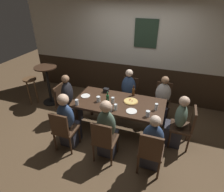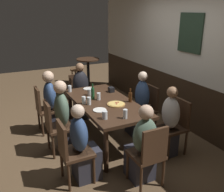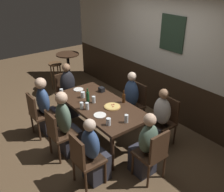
# 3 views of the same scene
# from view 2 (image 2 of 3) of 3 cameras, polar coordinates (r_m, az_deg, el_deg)

# --- Properties ---
(ground_plane) EXTENTS (12.00, 12.00, 0.00)m
(ground_plane) POSITION_cam_2_polar(r_m,az_deg,el_deg) (4.49, -1.57, -10.13)
(ground_plane) COLOR brown
(wall_back) EXTENTS (6.40, 0.13, 2.60)m
(wall_back) POSITION_cam_2_polar(r_m,az_deg,el_deg) (4.91, 16.21, 8.01)
(wall_back) COLOR #332316
(wall_back) RESTS_ON ground_plane
(dining_table) EXTENTS (1.83, 0.89, 0.74)m
(dining_table) POSITION_cam_2_polar(r_m,az_deg,el_deg) (4.20, -1.65, -2.25)
(dining_table) COLOR #382316
(dining_table) RESTS_ON ground_plane
(chair_mid_near) EXTENTS (0.40, 0.40, 0.88)m
(chair_mid_near) POSITION_cam_2_polar(r_m,az_deg,el_deg) (4.01, -12.90, -6.42)
(chair_mid_near) COLOR #422B1C
(chair_mid_near) RESTS_ON ground_plane
(chair_right_near) EXTENTS (0.40, 0.40, 0.88)m
(chair_right_near) POSITION_cam_2_polar(r_m,az_deg,el_deg) (3.32, -9.42, -11.97)
(chair_right_near) COLOR #422B1C
(chair_right_near) RESTS_ON ground_plane
(chair_head_west) EXTENTS (0.40, 0.40, 0.88)m
(chair_head_west) POSITION_cam_2_polar(r_m,az_deg,el_deg) (5.42, -7.56, 0.82)
(chair_head_west) COLOR #422B1C
(chair_head_west) RESTS_ON ground_plane
(chair_mid_far) EXTENTS (0.40, 0.40, 0.88)m
(chair_mid_far) POSITION_cam_2_polar(r_m,az_deg,el_deg) (4.66, 8.01, -2.38)
(chair_mid_far) COLOR #422B1C
(chair_mid_far) RESTS_ON ground_plane
(chair_right_far) EXTENTS (0.40, 0.40, 0.88)m
(chair_right_far) POSITION_cam_2_polar(r_m,az_deg,el_deg) (4.08, 14.38, -6.12)
(chair_right_far) COLOR #422B1C
(chair_right_far) RESTS_ON ground_plane
(chair_left_near) EXTENTS (0.40, 0.40, 0.88)m
(chair_left_near) POSITION_cam_2_polar(r_m,az_deg,el_deg) (4.74, -15.28, -2.51)
(chair_left_near) COLOR #422B1C
(chair_left_near) RESTS_ON ground_plane
(chair_head_east) EXTENTS (0.40, 0.40, 0.88)m
(chair_head_east) POSITION_cam_2_polar(r_m,az_deg,el_deg) (3.24, 8.57, -12.83)
(chair_head_east) COLOR #422B1C
(chair_head_east) RESTS_ON ground_plane
(person_mid_near) EXTENTS (0.34, 0.37, 1.20)m
(person_mid_near) POSITION_cam_2_polar(r_m,az_deg,el_deg) (4.04, -10.70, -5.87)
(person_mid_near) COLOR #2D2D38
(person_mid_near) RESTS_ON ground_plane
(person_right_near) EXTENTS (0.34, 0.37, 1.09)m
(person_right_near) POSITION_cam_2_polar(r_m,az_deg,el_deg) (3.39, -6.67, -11.98)
(person_right_near) COLOR #2D2D38
(person_right_near) RESTS_ON ground_plane
(person_head_west) EXTENTS (0.37, 0.34, 1.17)m
(person_head_west) POSITION_cam_2_polar(r_m,az_deg,el_deg) (5.28, -6.97, 0.22)
(person_head_west) COLOR #2D2D38
(person_head_west) RESTS_ON ground_plane
(person_mid_far) EXTENTS (0.34, 0.37, 1.17)m
(person_mid_far) POSITION_cam_2_polar(r_m,az_deg,el_deg) (4.58, 6.33, -2.78)
(person_mid_far) COLOR #2D2D38
(person_mid_far) RESTS_ON ground_plane
(person_right_far) EXTENTS (0.34, 0.37, 1.12)m
(person_right_far) POSITION_cam_2_polar(r_m,az_deg,el_deg) (3.99, 12.54, -7.00)
(person_right_far) COLOR #2D2D38
(person_right_far) RESTS_ON ground_plane
(person_left_near) EXTENTS (0.34, 0.37, 1.17)m
(person_left_near) POSITION_cam_2_polar(r_m,az_deg,el_deg) (4.77, -13.40, -2.18)
(person_left_near) COLOR #2D2D38
(person_left_near) RESTS_ON ground_plane
(person_head_east) EXTENTS (0.37, 0.34, 1.11)m
(person_head_east) POSITION_cam_2_polar(r_m,az_deg,el_deg) (3.37, 6.93, -12.01)
(person_head_east) COLOR #2D2D38
(person_head_east) RESTS_ON ground_plane
(pizza) EXTENTS (0.29, 0.29, 0.03)m
(pizza) POSITION_cam_2_polar(r_m,az_deg,el_deg) (4.02, 0.96, -1.87)
(pizza) COLOR tan
(pizza) RESTS_ON dining_table
(pint_glass_pale) EXTENTS (0.08, 0.08, 0.12)m
(pint_glass_pale) POSITION_cam_2_polar(r_m,az_deg,el_deg) (3.51, -1.66, -4.48)
(pint_glass_pale) COLOR silver
(pint_glass_pale) RESTS_ON dining_table
(pint_glass_amber) EXTENTS (0.06, 0.06, 0.12)m
(pint_glass_amber) POSITION_cam_2_polar(r_m,az_deg,el_deg) (4.08, -6.49, -1.03)
(pint_glass_amber) COLOR silver
(pint_glass_amber) RESTS_ON dining_table
(pint_glass_stout) EXTENTS (0.08, 0.08, 0.11)m
(pint_glass_stout) POSITION_cam_2_polar(r_m,az_deg,el_deg) (4.47, -5.14, 0.81)
(pint_glass_stout) COLOR silver
(pint_glass_stout) RESTS_ON dining_table
(beer_glass_half) EXTENTS (0.06, 0.06, 0.13)m
(beer_glass_half) POSITION_cam_2_polar(r_m,az_deg,el_deg) (4.23, -3.09, -0.21)
(beer_glass_half) COLOR silver
(beer_glass_half) RESTS_ON dining_table
(beer_glass_tall) EXTENTS (0.06, 0.06, 0.13)m
(beer_glass_tall) POSITION_cam_2_polar(r_m,az_deg,el_deg) (4.03, -5.28, -1.19)
(beer_glass_tall) COLOR silver
(beer_glass_tall) RESTS_ON dining_table
(highball_clear) EXTENTS (0.06, 0.06, 0.14)m
(highball_clear) POSITION_cam_2_polar(r_m,az_deg,el_deg) (3.52, 3.05, -4.24)
(highball_clear) COLOR silver
(highball_clear) RESTS_ON dining_table
(tumbler_short) EXTENTS (0.07, 0.07, 0.12)m
(tumbler_short) POSITION_cam_2_polar(r_m,az_deg,el_deg) (4.71, -9.70, 1.64)
(tumbler_short) COLOR silver
(tumbler_short) RESTS_ON dining_table
(beer_bottle_green) EXTENTS (0.06, 0.06, 0.27)m
(beer_bottle_green) POSITION_cam_2_polar(r_m,az_deg,el_deg) (4.26, -4.45, 0.67)
(beer_bottle_green) COLOR #194723
(beer_bottle_green) RESTS_ON dining_table
(beer_bottle_brown) EXTENTS (0.06, 0.06, 0.23)m
(beer_bottle_brown) POSITION_cam_2_polar(r_m,az_deg,el_deg) (4.13, 4.21, -0.19)
(beer_bottle_brown) COLOR #42230F
(beer_bottle_brown) RESTS_ON dining_table
(plate_white_large) EXTENTS (0.21, 0.21, 0.01)m
(plate_white_large) POSITION_cam_2_polar(r_m,az_deg,el_deg) (3.81, -2.85, -3.25)
(plate_white_large) COLOR white
(plate_white_large) RESTS_ON dining_table
(plate_white_small) EXTENTS (0.20, 0.20, 0.01)m
(plate_white_small) POSITION_cam_2_polar(r_m,az_deg,el_deg) (4.83, -5.41, 1.69)
(plate_white_small) COLOR white
(plate_white_small) RESTS_ON dining_table
(condiment_caddy) EXTENTS (0.11, 0.09, 0.09)m
(condiment_caddy) POSITION_cam_2_polar(r_m,az_deg,el_deg) (4.63, -0.19, 1.49)
(condiment_caddy) COLOR black
(condiment_caddy) RESTS_ON dining_table
(side_bar_table) EXTENTS (0.56, 0.56, 1.05)m
(side_bar_table) POSITION_cam_2_polar(r_m,az_deg,el_deg) (6.28, -5.45, 4.64)
(side_bar_table) COLOR black
(side_bar_table) RESTS_ON ground_plane
(bar_stool) EXTENTS (0.34, 0.34, 0.72)m
(bar_stool) POSITION_cam_2_polar(r_m,az_deg,el_deg) (6.65, -8.06, 4.93)
(bar_stool) COLOR brown
(bar_stool) RESTS_ON ground_plane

